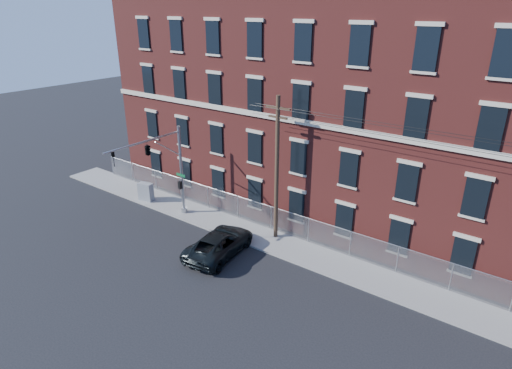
{
  "coord_description": "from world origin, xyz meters",
  "views": [
    {
      "loc": [
        16.86,
        -16.81,
        15.27
      ],
      "look_at": [
        1.46,
        4.0,
        4.5
      ],
      "focal_mm": 30.25,
      "sensor_mm": 36.0,
      "label": 1
    }
  ],
  "objects": [
    {
      "name": "utility_pole_near",
      "position": [
        2.0,
        5.6,
        5.34
      ],
      "size": [
        1.8,
        0.28,
        10.0
      ],
      "color": "#413020",
      "rests_on": "ground"
    },
    {
      "name": "chain_link_fence",
      "position": [
        12.0,
        6.3,
        1.06
      ],
      "size": [
        59.06,
        0.06,
        1.85
      ],
      "color": "#A5A8AD",
      "rests_on": "ground"
    },
    {
      "name": "mill_building",
      "position": [
        12.0,
        13.93,
        8.15
      ],
      "size": [
        55.3,
        14.32,
        16.3
      ],
      "color": "maroon",
      "rests_on": "ground"
    },
    {
      "name": "traffic_signal_mast",
      "position": [
        -6.0,
        2.18,
        5.39
      ],
      "size": [
        0.9,
        6.75,
        7.0
      ],
      "color": "#9EA0A5",
      "rests_on": "ground"
    },
    {
      "name": "sidewalk",
      "position": [
        12.0,
        5.0,
        0.06
      ],
      "size": [
        65.0,
        3.0,
        0.12
      ],
      "primitive_type": "cube",
      "color": "gray",
      "rests_on": "ground"
    },
    {
      "name": "ground",
      "position": [
        0.0,
        0.0,
        0.0
      ],
      "size": [
        140.0,
        140.0,
        0.0
      ],
      "primitive_type": "plane",
      "color": "black",
      "rests_on": "ground"
    },
    {
      "name": "utility_cabinet",
      "position": [
        -10.17,
        4.22,
        0.88
      ],
      "size": [
        1.32,
        0.86,
        1.53
      ],
      "primitive_type": "cube",
      "rotation": [
        0.0,
        0.0,
        0.21
      ],
      "color": "gray",
      "rests_on": "sidewalk"
    },
    {
      "name": "pickup_truck",
      "position": [
        0.22,
        1.61,
        0.78
      ],
      "size": [
        3.27,
        5.92,
        1.57
      ],
      "primitive_type": "imported",
      "rotation": [
        0.0,
        0.0,
        3.26
      ],
      "color": "black",
      "rests_on": "ground"
    }
  ]
}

